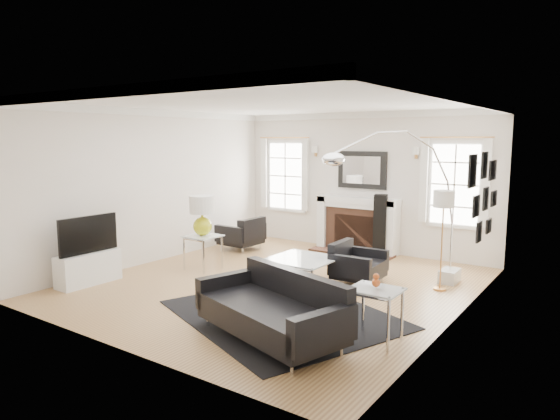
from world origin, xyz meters
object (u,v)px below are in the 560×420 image
Objects in this scene: armchair_right at (355,265)px; sofa at (275,310)px; fireplace at (357,225)px; armchair_left at (243,235)px; arc_floor_lamp at (394,200)px; gourd_lamp at (202,213)px; coffee_table at (302,260)px.

sofa is at bearing -84.67° from armchair_right.
fireplace reaches higher than armchair_left.
armchair_left is (-2.02, -1.17, -0.23)m from fireplace.
armchair_right is 0.33× the size of arc_floor_lamp.
arc_floor_lamp reaches higher than armchair_left.
coffee_table is at bearing 4.91° from gourd_lamp.
sofa is at bearing -66.10° from coffee_table.
gourd_lamp is (-2.82, 1.79, 0.67)m from sofa.
coffee_table is (-0.63, -0.57, 0.10)m from armchair_right.
sofa is 3.41m from gourd_lamp.
sofa is at bearing -75.04° from fireplace.
fireplace is 2.31m from armchair_right.
armchair_left is at bearing 163.40° from armchair_right.
sofa reaches higher than armchair_left.
arc_floor_lamp reaches higher than fireplace.
fireplace reaches higher than coffee_table.
coffee_table is at bearing -82.23° from fireplace.
sofa is 0.83× the size of arc_floor_lamp.
fireplace is at bearing 115.65° from armchair_right.
armchair_right is at bearing -16.60° from armchair_left.
armchair_left is 1.82m from gourd_lamp.
sofa is 2.12× the size of coffee_table.
sofa is at bearing -32.48° from gourd_lamp.
armchair_left reaches higher than coffee_table.
coffee_table is at bearing 113.90° from sofa.
arc_floor_lamp is (3.49, -0.60, 1.03)m from armchair_left.
armchair_right is 1.19m from arc_floor_lamp.
coffee_table is 1.70m from arc_floor_lamp.
sofa reaches higher than coffee_table.
arc_floor_lamp is at bearing -9.75° from armchair_left.
armchair_left is 3.69m from arc_floor_lamp.
arc_floor_lamp reaches higher than coffee_table.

